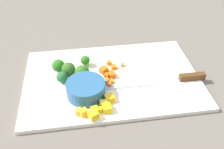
# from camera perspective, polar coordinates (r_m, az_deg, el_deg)

# --- Properties ---
(ground_plane) EXTENTS (4.00, 4.00, 0.00)m
(ground_plane) POSITION_cam_1_polar(r_m,az_deg,el_deg) (0.76, -0.00, -1.29)
(ground_plane) COLOR #6A6259
(cutting_board) EXTENTS (0.51, 0.33, 0.01)m
(cutting_board) POSITION_cam_1_polar(r_m,az_deg,el_deg) (0.76, -0.00, -0.94)
(cutting_board) COLOR white
(cutting_board) RESTS_ON ground_plane
(prep_bowl) EXTENTS (0.10, 0.10, 0.04)m
(prep_bowl) POSITION_cam_1_polar(r_m,az_deg,el_deg) (0.69, -5.89, -3.22)
(prep_bowl) COLOR #2B6091
(prep_bowl) RESTS_ON cutting_board
(chef_knife) EXTENTS (0.30, 0.02, 0.02)m
(chef_knife) POSITION_cam_1_polar(r_m,az_deg,el_deg) (0.76, 13.74, -0.98)
(chef_knife) COLOR silver
(chef_knife) RESTS_ON cutting_board
(carrot_dice_0) EXTENTS (0.02, 0.02, 0.01)m
(carrot_dice_0) POSITION_cam_1_polar(r_m,az_deg,el_deg) (0.73, -2.39, -1.35)
(carrot_dice_0) COLOR orange
(carrot_dice_0) RESTS_ON cutting_board
(carrot_dice_1) EXTENTS (0.02, 0.02, 0.01)m
(carrot_dice_1) POSITION_cam_1_polar(r_m,az_deg,el_deg) (0.73, -0.27, -1.59)
(carrot_dice_1) COLOR orange
(carrot_dice_1) RESTS_ON cutting_board
(carrot_dice_2) EXTENTS (0.02, 0.02, 0.01)m
(carrot_dice_2) POSITION_cam_1_polar(r_m,az_deg,el_deg) (0.78, 0.39, 1.65)
(carrot_dice_2) COLOR orange
(carrot_dice_2) RESTS_ON cutting_board
(carrot_dice_3) EXTENTS (0.01, 0.02, 0.01)m
(carrot_dice_3) POSITION_cam_1_polar(r_m,az_deg,el_deg) (0.72, -0.62, -2.37)
(carrot_dice_3) COLOR orange
(carrot_dice_3) RESTS_ON cutting_board
(carrot_dice_4) EXTENTS (0.02, 0.01, 0.01)m
(carrot_dice_4) POSITION_cam_1_polar(r_m,az_deg,el_deg) (0.80, -0.87, 2.61)
(carrot_dice_4) COLOR orange
(carrot_dice_4) RESTS_ON cutting_board
(carrot_dice_5) EXTENTS (0.02, 0.02, 0.01)m
(carrot_dice_5) POSITION_cam_1_polar(r_m,az_deg,el_deg) (0.74, -1.14, -0.52)
(carrot_dice_5) COLOR orange
(carrot_dice_5) RESTS_ON cutting_board
(carrot_dice_6) EXTENTS (0.02, 0.02, 0.01)m
(carrot_dice_6) POSITION_cam_1_polar(r_m,az_deg,el_deg) (0.75, -0.01, -0.07)
(carrot_dice_6) COLOR orange
(carrot_dice_6) RESTS_ON cutting_board
(carrot_dice_7) EXTENTS (0.01, 0.01, 0.01)m
(carrot_dice_7) POSITION_cam_1_polar(r_m,az_deg,el_deg) (0.78, -1.58, 1.61)
(carrot_dice_7) COLOR orange
(carrot_dice_7) RESTS_ON cutting_board
(carrot_dice_8) EXTENTS (0.01, 0.01, 0.01)m
(carrot_dice_8) POSITION_cam_1_polar(r_m,az_deg,el_deg) (0.79, 2.37, 2.14)
(carrot_dice_8) COLOR orange
(carrot_dice_8) RESTS_ON cutting_board
(carrot_dice_9) EXTENTS (0.02, 0.02, 0.01)m
(carrot_dice_9) POSITION_cam_1_polar(r_m,az_deg,el_deg) (0.76, -0.06, 0.43)
(carrot_dice_9) COLOR orange
(carrot_dice_9) RESTS_ON cutting_board
(carrot_dice_10) EXTENTS (0.01, 0.01, 0.01)m
(carrot_dice_10) POSITION_cam_1_polar(r_m,az_deg,el_deg) (0.78, -2.22, 1.37)
(carrot_dice_10) COLOR orange
(carrot_dice_10) RESTS_ON cutting_board
(carrot_dice_11) EXTENTS (0.01, 0.01, 0.01)m
(carrot_dice_11) POSITION_cam_1_polar(r_m,az_deg,el_deg) (0.77, -0.96, 0.68)
(carrot_dice_11) COLOR orange
(carrot_dice_11) RESTS_ON cutting_board
(carrot_dice_12) EXTENTS (0.02, 0.02, 0.01)m
(carrot_dice_12) POSITION_cam_1_polar(r_m,az_deg,el_deg) (0.73, -1.42, -1.44)
(carrot_dice_12) COLOR orange
(carrot_dice_12) RESTS_ON cutting_board
(carrot_dice_13) EXTENTS (0.03, 0.03, 0.02)m
(carrot_dice_13) POSITION_cam_1_polar(r_m,az_deg,el_deg) (0.76, -1.96, 0.89)
(carrot_dice_13) COLOR orange
(carrot_dice_13) RESTS_ON cutting_board
(pepper_dice_0) EXTENTS (0.02, 0.02, 0.02)m
(pepper_dice_0) POSITION_cam_1_polar(r_m,az_deg,el_deg) (0.64, -6.39, -8.42)
(pepper_dice_0) COLOR yellow
(pepper_dice_0) RESTS_ON cutting_board
(pepper_dice_1) EXTENTS (0.02, 0.02, 0.02)m
(pepper_dice_1) POSITION_cam_1_polar(r_m,az_deg,el_deg) (0.65, -3.87, -8.03)
(pepper_dice_1) COLOR yellow
(pepper_dice_1) RESTS_ON cutting_board
(pepper_dice_2) EXTENTS (0.02, 0.03, 0.02)m
(pepper_dice_2) POSITION_cam_1_polar(r_m,az_deg,el_deg) (0.65, -1.16, -7.55)
(pepper_dice_2) COLOR yellow
(pepper_dice_2) RESTS_ON cutting_board
(pepper_dice_3) EXTENTS (0.02, 0.02, 0.02)m
(pepper_dice_3) POSITION_cam_1_polar(r_m,az_deg,el_deg) (0.66, -1.88, -6.52)
(pepper_dice_3) COLOR yellow
(pepper_dice_3) RESTS_ON cutting_board
(pepper_dice_4) EXTENTS (0.03, 0.03, 0.02)m
(pepper_dice_4) POSITION_cam_1_polar(r_m,az_deg,el_deg) (0.67, -0.60, -5.36)
(pepper_dice_4) COLOR yellow
(pepper_dice_4) RESTS_ON cutting_board
(pepper_dice_5) EXTENTS (0.03, 0.03, 0.02)m
(pepper_dice_5) POSITION_cam_1_polar(r_m,az_deg,el_deg) (0.63, -4.25, -9.07)
(pepper_dice_5) COLOR yellow
(pepper_dice_5) RESTS_ON cutting_board
(pepper_dice_6) EXTENTS (0.02, 0.02, 0.01)m
(pepper_dice_6) POSITION_cam_1_polar(r_m,az_deg,el_deg) (0.65, -7.57, -8.23)
(pepper_dice_6) COLOR yellow
(pepper_dice_6) RESTS_ON cutting_board
(pepper_dice_7) EXTENTS (0.01, 0.02, 0.01)m
(pepper_dice_7) POSITION_cam_1_polar(r_m,az_deg,el_deg) (0.65, -2.71, -7.85)
(pepper_dice_7) COLOR yellow
(pepper_dice_7) RESTS_ON cutting_board
(broccoli_floret_0) EXTENTS (0.03, 0.03, 0.03)m
(broccoli_floret_0) POSITION_cam_1_polar(r_m,az_deg,el_deg) (0.74, -11.09, -0.47)
(broccoli_floret_0) COLOR #92AE6C
(broccoli_floret_0) RESTS_ON cutting_board
(broccoli_floret_1) EXTENTS (0.03, 0.03, 0.03)m
(broccoli_floret_1) POSITION_cam_1_polar(r_m,az_deg,el_deg) (0.79, -6.03, 3.14)
(broccoli_floret_1) COLOR #90C158
(broccoli_floret_1) RESTS_ON cutting_board
(broccoli_floret_2) EXTENTS (0.04, 0.04, 0.05)m
(broccoli_floret_2) POSITION_cam_1_polar(r_m,az_deg,el_deg) (0.77, -11.89, 1.89)
(broccoli_floret_2) COLOR #93C363
(broccoli_floret_2) RESTS_ON cutting_board
(broccoli_floret_3) EXTENTS (0.04, 0.04, 0.04)m
(broccoli_floret_3) POSITION_cam_1_polar(r_m,az_deg,el_deg) (0.76, -9.72, 1.15)
(broccoli_floret_3) COLOR #94AE60
(broccoli_floret_3) RESTS_ON cutting_board
(broccoli_floret_4) EXTENTS (0.04, 0.04, 0.04)m
(broccoli_floret_4) POSITION_cam_1_polar(r_m,az_deg,el_deg) (0.74, -6.70, 0.42)
(broccoli_floret_4) COLOR #8EB355
(broccoli_floret_4) RESTS_ON cutting_board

